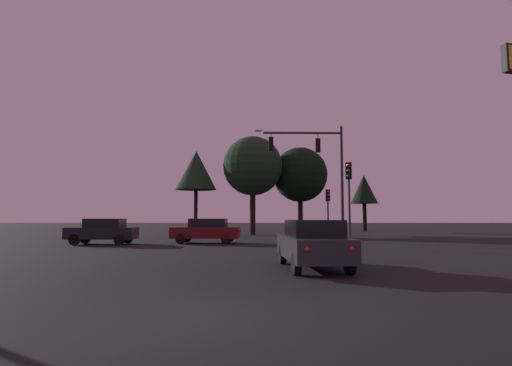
{
  "coord_description": "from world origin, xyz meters",
  "views": [
    {
      "loc": [
        0.71,
        -6.53,
        1.6
      ],
      "look_at": [
        0.64,
        17.38,
        3.65
      ],
      "focal_mm": 28.07,
      "sensor_mm": 36.0,
      "label": 1
    }
  ],
  "objects_px": {
    "car_crossing_left": "(208,230)",
    "tree_center_horizon": "(301,175)",
    "tree_right_cluster": "(365,190)",
    "tree_behind_sign": "(254,166)",
    "tree_left_far": "(197,171)",
    "traffic_signal_mast_arm": "(319,162)",
    "car_nearside_lane": "(314,243)",
    "traffic_light_corner_left": "(350,187)",
    "car_crossing_right": "(104,231)",
    "traffic_light_corner_right": "(329,203)"
  },
  "relations": [
    {
      "from": "car_crossing_left",
      "to": "tree_behind_sign",
      "type": "height_order",
      "value": "tree_behind_sign"
    },
    {
      "from": "car_crossing_right",
      "to": "tree_center_horizon",
      "type": "xyz_separation_m",
      "value": [
        13.34,
        14.51,
        4.88
      ]
    },
    {
      "from": "traffic_signal_mast_arm",
      "to": "tree_behind_sign",
      "type": "height_order",
      "value": "tree_behind_sign"
    },
    {
      "from": "car_nearside_lane",
      "to": "car_crossing_right",
      "type": "bearing_deg",
      "value": 133.93
    },
    {
      "from": "tree_center_horizon",
      "to": "tree_right_cluster",
      "type": "relative_size",
      "value": 1.31
    },
    {
      "from": "car_nearside_lane",
      "to": "car_crossing_left",
      "type": "height_order",
      "value": "same"
    },
    {
      "from": "car_nearside_lane",
      "to": "tree_right_cluster",
      "type": "xyz_separation_m",
      "value": [
        10.4,
        32.31,
        3.89
      ]
    },
    {
      "from": "traffic_light_corner_left",
      "to": "tree_left_far",
      "type": "xyz_separation_m",
      "value": [
        -10.66,
        16.72,
        2.84
      ]
    },
    {
      "from": "tree_behind_sign",
      "to": "tree_center_horizon",
      "type": "xyz_separation_m",
      "value": [
        4.56,
        1.78,
        -0.62
      ]
    },
    {
      "from": "car_crossing_left",
      "to": "tree_center_horizon",
      "type": "height_order",
      "value": "tree_center_horizon"
    },
    {
      "from": "traffic_light_corner_left",
      "to": "car_nearside_lane",
      "type": "xyz_separation_m",
      "value": [
        -3.17,
        -8.61,
        -2.4
      ]
    },
    {
      "from": "traffic_light_corner_left",
      "to": "tree_center_horizon",
      "type": "relative_size",
      "value": 0.54
    },
    {
      "from": "car_crossing_left",
      "to": "tree_center_horizon",
      "type": "distance_m",
      "value": 16.1
    },
    {
      "from": "traffic_light_corner_left",
      "to": "car_nearside_lane",
      "type": "distance_m",
      "value": 9.48
    },
    {
      "from": "traffic_signal_mast_arm",
      "to": "car_crossing_left",
      "type": "height_order",
      "value": "traffic_signal_mast_arm"
    },
    {
      "from": "tree_right_cluster",
      "to": "tree_left_far",
      "type": "bearing_deg",
      "value": -158.67
    },
    {
      "from": "traffic_signal_mast_arm",
      "to": "car_crossing_right",
      "type": "relative_size",
      "value": 1.86
    },
    {
      "from": "car_nearside_lane",
      "to": "car_crossing_left",
      "type": "distance_m",
      "value": 13.22
    },
    {
      "from": "tree_center_horizon",
      "to": "car_crossing_left",
      "type": "bearing_deg",
      "value": -118.48
    },
    {
      "from": "traffic_light_corner_right",
      "to": "car_nearside_lane",
      "type": "distance_m",
      "value": 18.34
    },
    {
      "from": "tree_left_far",
      "to": "tree_right_cluster",
      "type": "xyz_separation_m",
      "value": [
        17.89,
        6.99,
        -1.35
      ]
    },
    {
      "from": "tree_center_horizon",
      "to": "tree_right_cluster",
      "type": "height_order",
      "value": "tree_center_horizon"
    },
    {
      "from": "car_crossing_right",
      "to": "tree_right_cluster",
      "type": "xyz_separation_m",
      "value": [
        21.26,
        21.04,
        3.9
      ]
    },
    {
      "from": "traffic_signal_mast_arm",
      "to": "tree_center_horizon",
      "type": "height_order",
      "value": "tree_center_horizon"
    },
    {
      "from": "tree_behind_sign",
      "to": "tree_left_far",
      "type": "xyz_separation_m",
      "value": [
        -5.41,
        1.32,
        -0.25
      ]
    },
    {
      "from": "tree_center_horizon",
      "to": "traffic_light_corner_left",
      "type": "bearing_deg",
      "value": -87.69
    },
    {
      "from": "tree_left_far",
      "to": "tree_right_cluster",
      "type": "bearing_deg",
      "value": 21.33
    },
    {
      "from": "traffic_signal_mast_arm",
      "to": "car_crossing_left",
      "type": "distance_m",
      "value": 8.33
    },
    {
      "from": "car_crossing_left",
      "to": "tree_center_horizon",
      "type": "xyz_separation_m",
      "value": [
        7.32,
        13.49,
        4.87
      ]
    },
    {
      "from": "traffic_light_corner_left",
      "to": "car_crossing_left",
      "type": "bearing_deg",
      "value": 155.23
    },
    {
      "from": "traffic_light_corner_right",
      "to": "tree_behind_sign",
      "type": "relative_size",
      "value": 0.41
    },
    {
      "from": "tree_center_horizon",
      "to": "tree_right_cluster",
      "type": "bearing_deg",
      "value": 39.46
    },
    {
      "from": "traffic_signal_mast_arm",
      "to": "tree_center_horizon",
      "type": "distance_m",
      "value": 12.89
    },
    {
      "from": "traffic_light_corner_left",
      "to": "car_crossing_left",
      "type": "distance_m",
      "value": 9.14
    },
    {
      "from": "tree_right_cluster",
      "to": "tree_behind_sign",
      "type": "bearing_deg",
      "value": -146.36
    },
    {
      "from": "traffic_signal_mast_arm",
      "to": "car_nearside_lane",
      "type": "distance_m",
      "value": 13.81
    },
    {
      "from": "car_crossing_left",
      "to": "traffic_signal_mast_arm",
      "type": "bearing_deg",
      "value": 4.9
    },
    {
      "from": "car_nearside_lane",
      "to": "tree_behind_sign",
      "type": "height_order",
      "value": "tree_behind_sign"
    },
    {
      "from": "traffic_signal_mast_arm",
      "to": "car_nearside_lane",
      "type": "height_order",
      "value": "traffic_signal_mast_arm"
    },
    {
      "from": "traffic_light_corner_left",
      "to": "tree_behind_sign",
      "type": "bearing_deg",
      "value": 108.82
    },
    {
      "from": "traffic_light_corner_left",
      "to": "tree_behind_sign",
      "type": "relative_size",
      "value": 0.5
    },
    {
      "from": "car_crossing_left",
      "to": "tree_behind_sign",
      "type": "xyz_separation_m",
      "value": [
        2.76,
        11.7,
        5.49
      ]
    },
    {
      "from": "traffic_light_corner_left",
      "to": "traffic_light_corner_right",
      "type": "height_order",
      "value": "traffic_light_corner_left"
    },
    {
      "from": "traffic_light_corner_left",
      "to": "tree_left_far",
      "type": "distance_m",
      "value": 20.03
    },
    {
      "from": "traffic_light_corner_right",
      "to": "car_crossing_left",
      "type": "height_order",
      "value": "traffic_light_corner_right"
    },
    {
      "from": "car_crossing_left",
      "to": "tree_left_far",
      "type": "height_order",
      "value": "tree_left_far"
    },
    {
      "from": "car_crossing_right",
      "to": "car_crossing_left",
      "type": "bearing_deg",
      "value": 9.68
    },
    {
      "from": "traffic_light_corner_left",
      "to": "car_crossing_right",
      "type": "distance_m",
      "value": 14.49
    },
    {
      "from": "tree_left_far",
      "to": "tree_behind_sign",
      "type": "bearing_deg",
      "value": -13.69
    },
    {
      "from": "traffic_light_corner_right",
      "to": "tree_left_far",
      "type": "xyz_separation_m",
      "value": [
        -11.2,
        7.46,
        3.39
      ]
    }
  ]
}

